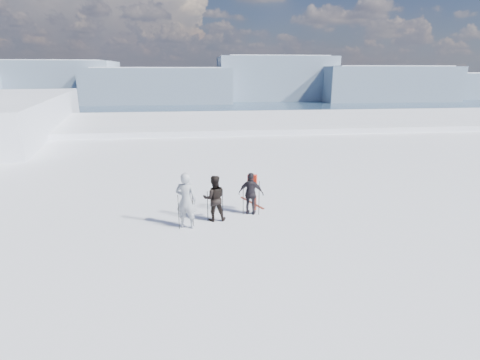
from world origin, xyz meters
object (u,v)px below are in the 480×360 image
object	(u,v)px
skier_grey	(186,200)
skier_pack	(251,194)
skis_loose	(254,203)
skier_dark	(214,198)

from	to	relation	value
skier_grey	skier_pack	xyz separation A→B (m)	(2.44, 1.00, -0.18)
skier_pack	skis_loose	bearing A→B (deg)	-85.62
skier_dark	skis_loose	distance (m)	2.54
skier_pack	skier_dark	bearing A→B (deg)	35.88
skier_grey	skis_loose	xyz separation A→B (m)	(2.74, 2.20, -0.99)
skier_grey	skier_dark	distance (m)	1.16
skier_grey	skis_loose	bearing A→B (deg)	-125.46
skier_grey	skis_loose	size ratio (longest dim) A/B	1.19
skier_grey	skier_dark	size ratio (longest dim) A/B	1.17
skier_grey	skis_loose	distance (m)	3.65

